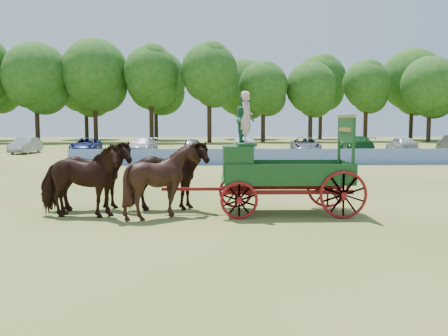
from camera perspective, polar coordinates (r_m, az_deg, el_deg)
ground at (r=15.36m, az=16.81°, el=-5.38°), size 160.00×160.00×0.00m
horse_lead_left at (r=15.05m, az=-16.12°, el=-1.34°), size 2.71×1.44×2.20m
horse_lead_right at (r=16.11m, az=-15.15°, el=-0.90°), size 2.79×1.69×2.20m
horse_wheel_left at (r=14.63m, az=-6.98°, el=-1.35°), size 2.22×2.03×2.20m
horse_wheel_right at (r=15.72m, az=-6.61°, el=-0.90°), size 2.74×1.53×2.20m
farm_dray at (r=15.17m, az=4.45°, el=0.79°), size 6.00×2.00×3.67m
sponsor_banner at (r=32.62m, az=5.13°, el=1.28°), size 26.00×0.08×1.05m
parked_cars at (r=44.38m, az=1.31°, el=2.62°), size 45.47×7.08×1.63m
treeline at (r=74.67m, az=-0.57°, el=10.10°), size 94.71×23.73×14.87m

